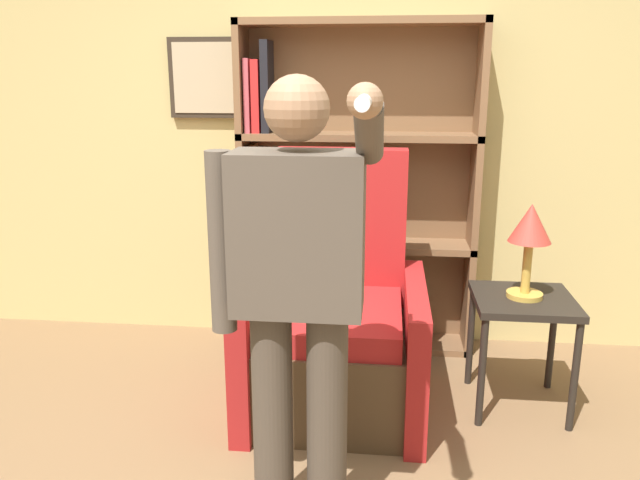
{
  "coord_description": "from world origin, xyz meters",
  "views": [
    {
      "loc": [
        0.38,
        -1.85,
        1.67
      ],
      "look_at": [
        0.11,
        0.63,
        1.01
      ],
      "focal_mm": 35.0,
      "sensor_mm": 36.0,
      "label": 1
    }
  ],
  "objects_px": {
    "bookcase": "(340,192)",
    "armchair": "(336,330)",
    "person_standing": "(297,285)",
    "table_lamp": "(530,232)",
    "side_table": "(523,315)"
  },
  "relations": [
    {
      "from": "bookcase",
      "to": "table_lamp",
      "type": "distance_m",
      "value": 1.21
    },
    {
      "from": "bookcase",
      "to": "table_lamp",
      "type": "height_order",
      "value": "bookcase"
    },
    {
      "from": "bookcase",
      "to": "side_table",
      "type": "bearing_deg",
      "value": -35.65
    },
    {
      "from": "armchair",
      "to": "person_standing",
      "type": "height_order",
      "value": "person_standing"
    },
    {
      "from": "bookcase",
      "to": "armchair",
      "type": "distance_m",
      "value": 0.94
    },
    {
      "from": "bookcase",
      "to": "person_standing",
      "type": "bearing_deg",
      "value": -90.54
    },
    {
      "from": "side_table",
      "to": "table_lamp",
      "type": "xyz_separation_m",
      "value": [
        0.0,
        0.0,
        0.43
      ]
    },
    {
      "from": "bookcase",
      "to": "person_standing",
      "type": "xyz_separation_m",
      "value": [
        -0.02,
        -1.7,
        -0.01
      ]
    },
    {
      "from": "armchair",
      "to": "person_standing",
      "type": "relative_size",
      "value": 0.77
    },
    {
      "from": "bookcase",
      "to": "armchair",
      "type": "xyz_separation_m",
      "value": [
        0.04,
        -0.73,
        -0.59
      ]
    },
    {
      "from": "table_lamp",
      "to": "armchair",
      "type": "bearing_deg",
      "value": -178.12
    },
    {
      "from": "bookcase",
      "to": "armchair",
      "type": "height_order",
      "value": "bookcase"
    },
    {
      "from": "table_lamp",
      "to": "bookcase",
      "type": "bearing_deg",
      "value": 144.35
    },
    {
      "from": "person_standing",
      "to": "table_lamp",
      "type": "xyz_separation_m",
      "value": [
        0.99,
        0.99,
        -0.03
      ]
    },
    {
      "from": "armchair",
      "to": "side_table",
      "type": "relative_size",
      "value": 2.17
    }
  ]
}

